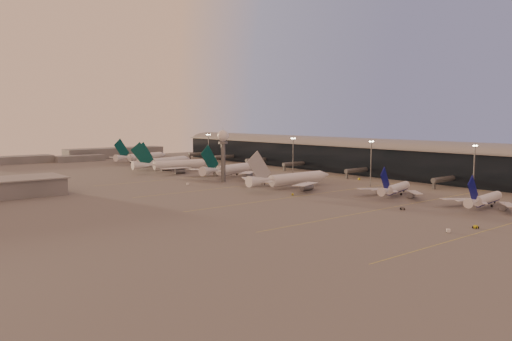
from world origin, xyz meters
TOP-DOWN VIEW (x-y plane):
  - ground at (0.00, 0.00)m, footprint 700.00×700.00m
  - taxiway_markings at (30.00, 56.00)m, footprint 180.00×185.25m
  - terminal at (107.88, 110.09)m, footprint 57.00×362.00m
  - radar_tower at (5.00, 120.00)m, footprint 6.40×6.40m
  - mast_a at (58.00, 0.00)m, footprint 3.60×0.56m
  - mast_b at (55.00, 55.00)m, footprint 3.60×0.56m
  - mast_c at (50.00, 110.00)m, footprint 3.60×0.56m
  - mast_d at (48.00, 200.00)m, footprint 3.60×0.56m
  - distant_horizon at (2.62, 325.14)m, footprint 165.00×37.50m
  - narrowbody_near at (39.50, -14.91)m, footprint 37.64×29.88m
  - narrowbody_mid at (37.41, 26.50)m, footprint 37.69×29.65m
  - widebody_white at (18.26, 77.16)m, footprint 58.61×46.93m
  - greentail_a at (23.94, 136.13)m, footprint 56.77×45.24m
  - greentail_b at (9.38, 184.79)m, footprint 57.94×46.65m
  - greentail_c at (20.15, 214.97)m, footprint 52.91×42.06m
  - greentail_d at (24.68, 262.81)m, footprint 54.81×43.55m
  - gsv_truck_a at (-12.06, -28.54)m, footprint 5.90×5.41m
  - gsv_tug_near at (0.08, -31.35)m, footprint 2.34×3.62m
  - gsv_tug_mid at (10.24, 3.97)m, footprint 4.34×4.22m
  - gsv_truck_b at (57.42, 39.44)m, footprint 6.30×4.42m
  - gsv_truck_c at (2.03, 59.03)m, footprint 4.49×4.57m
  - gsv_catering_b at (73.50, 77.68)m, footprint 5.69×4.24m
  - gsv_tug_far at (15.65, 96.99)m, footprint 4.41×4.19m
  - gsv_truck_d at (-17.65, 121.76)m, footprint 4.41×6.25m
  - gsv_tug_hangar at (51.48, 162.17)m, footprint 4.47×3.30m

SIDE VIEW (x-z plane):
  - ground at x=0.00m, z-range 0.00..0.00m
  - taxiway_markings at x=30.00m, z-range 0.00..0.02m
  - gsv_tug_near at x=0.08m, z-range 0.01..1.01m
  - gsv_tug_mid at x=10.24m, z-range 0.02..1.10m
  - gsv_tug_far at x=15.65m, z-range 0.02..1.11m
  - gsv_tug_hangar at x=51.48m, z-range 0.02..1.16m
  - gsv_truck_c at x=2.03m, z-range 0.02..1.92m
  - gsv_truck_d at x=-17.65m, z-range 0.02..2.41m
  - gsv_truck_a at x=-12.06m, z-range 0.02..2.41m
  - gsv_truck_b at x=57.42m, z-range 0.02..2.43m
  - gsv_catering_b at x=73.50m, z-range 0.00..4.27m
  - narrowbody_near at x=39.50m, z-range -4.38..10.35m
  - narrowbody_mid at x=37.41m, z-range -4.49..10.60m
  - greentail_c at x=20.15m, z-range -6.43..13.46m
  - widebody_white at x=18.26m, z-range -6.73..13.88m
  - greentail_d at x=24.68m, z-range -6.68..13.97m
  - greentail_b at x=9.38m, z-range -6.80..14.24m
  - greentail_a at x=23.94m, z-range -6.82..14.28m
  - distant_horizon at x=2.62m, z-range -0.61..8.39m
  - terminal at x=107.88m, z-range -1.00..22.04m
  - mast_a at x=58.00m, z-range 1.24..26.24m
  - mast_b at x=55.00m, z-range 1.24..26.24m
  - mast_c at x=50.00m, z-range 1.24..26.24m
  - mast_d at x=48.00m, z-range 1.24..26.24m
  - radar_tower at x=5.00m, z-range 5.40..36.50m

